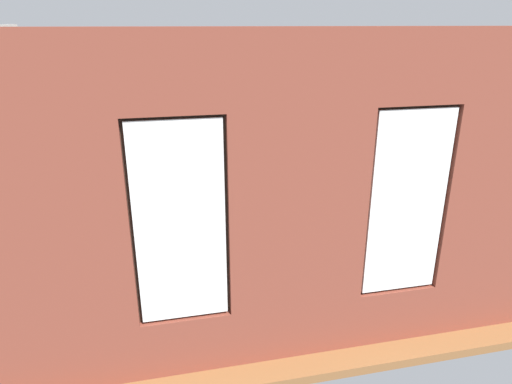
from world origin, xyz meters
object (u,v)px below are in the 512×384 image
Objects in this scene: couch_left at (403,209)px; potted_plant_corner_far_left at (500,250)px; potted_plant_between_couches at (395,240)px; table_plant_small at (260,208)px; remote_black at (236,219)px; potted_plant_beside_window_right at (156,284)px; tv_flatscreen at (32,199)px; potted_plant_mid_room_small at (294,195)px; remote_gray at (268,216)px; potted_plant_near_tv at (61,232)px; media_console at (39,239)px; coffee_table at (260,218)px; potted_plant_foreground_right at (71,167)px; potted_plant_corner_near_left at (363,156)px; papasan_chair at (185,185)px; cup_ceramic at (281,207)px; couch_by_window at (288,289)px; candle_jar at (248,211)px.

couch_left is 2.03m from potted_plant_corner_far_left.
table_plant_small is at bearing -58.79° from potted_plant_between_couches.
potted_plant_beside_window_right is at bearing 95.62° from remote_black.
tv_flatscreen reaches higher than potted_plant_mid_room_small.
potted_plant_near_tv is (2.84, 0.79, 0.40)m from remote_gray.
media_console is at bearing -3.32° from table_plant_small.
potted_plant_mid_room_small reaches higher than coffee_table.
couch_left is 5.75m from potted_plant_foreground_right.
coffee_table is at bearing 34.99° from potted_plant_corner_near_left.
remote_gray is 2.20m from potted_plant_between_couches.
potted_plant_between_couches reaches higher than potted_plant_corner_near_left.
potted_plant_mid_room_small is (1.58, -1.01, 0.01)m from couch_left.
potted_plant_corner_near_left is at bearing -179.67° from potted_plant_foreground_right.
remote_gray is at bearing 124.68° from papasan_chair.
tv_flatscreen reaches higher than remote_gray.
potted_plant_foreground_right is at bearing -100.89° from media_console.
remote_gray is at bearing 41.48° from cup_ceramic.
candle_jar is at bearing -89.33° from couch_by_window.
papasan_chair is 4.21m from potted_plant_between_couches.
potted_plant_beside_window_right is at bearing -124.82° from remote_gray.
table_plant_small reaches higher than coffee_table.
potted_plant_corner_near_left is at bearing -148.06° from candle_jar.
couch_by_window is 3.70m from papasan_chair.
table_plant_small is at bearing -127.26° from potted_plant_beside_window_right.
potted_plant_corner_near_left is (-2.70, -3.82, 0.37)m from couch_by_window.
potted_plant_corner_far_left is at bearing 158.32° from tv_flatscreen.
potted_plant_beside_window_right is at bearing 56.82° from candle_jar.
papasan_chair is 0.80× the size of potted_plant_near_tv.
couch_left is at bearing -123.15° from potted_plant_between_couches.
potted_plant_corner_near_left is 0.84× the size of potted_plant_near_tv.
remote_black is 1.00× the size of remote_gray.
potted_plant_between_couches is at bearing 97.31° from potted_plant_mid_room_small.
remote_black is at bearing 174.00° from tv_flatscreen.
couch_left is 1.82× the size of potted_plant_beside_window_right.
remote_gray is (-0.50, 0.00, 0.00)m from remote_black.
potted_plant_mid_room_small is at bearing -170.38° from tv_flatscreen.
potted_plant_between_couches is at bearing 122.49° from papasan_chair.
potted_plant_mid_room_small is at bearing 167.24° from potted_plant_foreground_right.
potted_plant_between_couches is 2.82× the size of potted_plant_mid_room_small.
remote_black is 2.38m from potted_plant_beside_window_right.
media_console is 1.32× the size of potted_plant_beside_window_right.
potted_plant_beside_window_right is (1.48, 0.10, 0.34)m from couch_by_window.
couch_left is at bearing 177.14° from table_plant_small.
candle_jar is 0.31m from remote_black.
coffee_table is at bearing 124.06° from papasan_chair.
papasan_chair reaches higher than table_plant_small.
potted_plant_beside_window_right is at bearing 132.16° from potted_plant_near_tv.
remote_black is at bearing -82.30° from couch_by_window.
couch_left is 1.66× the size of tv_flatscreen.
table_plant_small reaches higher than cup_ceramic.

